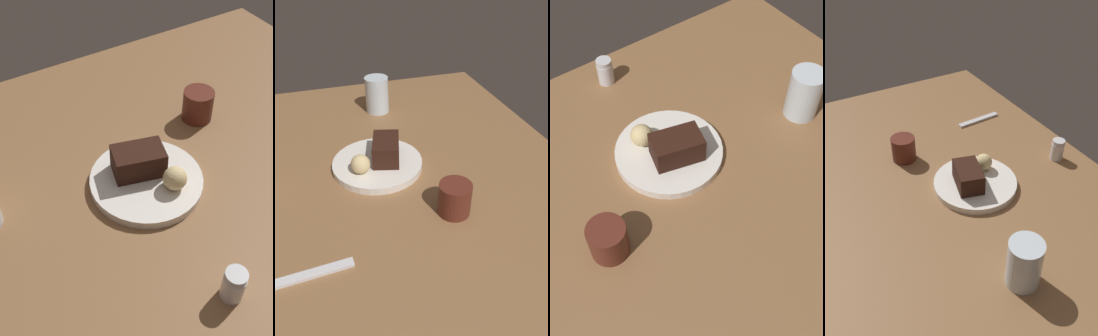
{
  "view_description": "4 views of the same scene",
  "coord_description": "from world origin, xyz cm",
  "views": [
    {
      "loc": [
        37.3,
        54.77,
        66.79
      ],
      "look_at": [
        6.62,
        3.73,
        5.53
      ],
      "focal_mm": 46.62,
      "sensor_mm": 36.0,
      "label": 1
    },
    {
      "loc": [
        -64.73,
        20.04,
        53.87
      ],
      "look_at": [
        -0.31,
        -0.48,
        5.47
      ],
      "focal_mm": 37.6,
      "sensor_mm": 36.0,
      "label": 2
    },
    {
      "loc": [
        -25.59,
        -42.48,
        75.01
      ],
      "look_at": [
        5.21,
        -0.75,
        6.61
      ],
      "focal_mm": 47.74,
      "sensor_mm": 36.0,
      "label": 3
    },
    {
      "loc": [
        72.84,
        -35.85,
        70.68
      ],
      "look_at": [
        2.11,
        4.35,
        7.27
      ],
      "focal_mm": 41.47,
      "sensor_mm": 36.0,
      "label": 4
    }
  ],
  "objects": [
    {
      "name": "dining_table",
      "position": [
        0.0,
        0.0,
        1.5
      ],
      "size": [
        120.0,
        84.0,
        3.0
      ],
      "primitive_type": "cube",
      "color": "brown",
      "rests_on": "ground"
    },
    {
      "name": "chocolate_cake_slice",
      "position": [
        6.33,
        3.94,
        7.54
      ],
      "size": [
        11.24,
        8.71,
        5.5
      ],
      "primitive_type": "cube",
      "rotation": [
        0.0,
        0.0,
        2.87
      ],
      "color": "black",
      "rests_on": "dessert_plate"
    },
    {
      "name": "bread_roll",
      "position": [
        2.62,
        11.04,
        7.09
      ],
      "size": [
        4.61,
        4.61,
        4.61
      ],
      "primitive_type": "sphere",
      "color": "#DBC184",
      "rests_on": "dessert_plate"
    },
    {
      "name": "dessert_plate",
      "position": [
        5.97,
        6.36,
        3.89
      ],
      "size": [
        22.14,
        22.14,
        1.79
      ],
      "primitive_type": "cylinder",
      "color": "white",
      "rests_on": "dining_table"
    },
    {
      "name": "coffee_cup",
      "position": [
        -14.81,
        -5.22,
        6.57
      ],
      "size": [
        6.88,
        6.88,
        7.15
      ],
      "primitive_type": "cylinder",
      "color": "#562319",
      "rests_on": "dining_table"
    },
    {
      "name": "salt_shaker",
      "position": [
        6.99,
        33.45,
        6.11
      ],
      "size": [
        3.72,
        3.72,
        6.31
      ],
      "color": "silver",
      "rests_on": "dining_table"
    }
  ]
}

